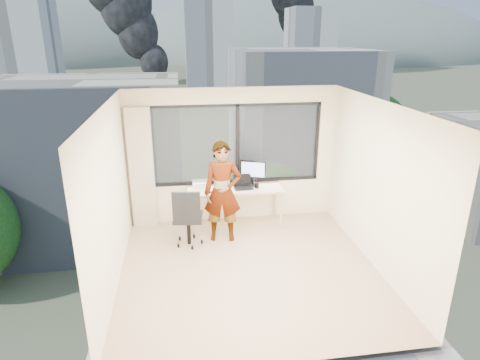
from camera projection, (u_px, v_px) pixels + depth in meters
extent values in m
cube|color=tan|center=(249.00, 269.00, 6.48)|extent=(4.00, 4.00, 0.01)
cube|color=white|center=(251.00, 105.00, 5.61)|extent=(4.00, 4.00, 0.01)
cube|color=beige|center=(283.00, 264.00, 4.18)|extent=(4.00, 0.01, 2.60)
cube|color=beige|center=(110.00, 201.00, 5.77)|extent=(0.01, 4.00, 2.60)
cube|color=beige|center=(378.00, 186.00, 6.32)|extent=(0.01, 4.00, 2.60)
cube|color=beige|center=(142.00, 169.00, 7.61)|extent=(0.45, 0.14, 2.30)
cube|color=beige|center=(235.00, 206.00, 7.90)|extent=(1.80, 0.60, 0.75)
imported|color=#2D2D33|center=(223.00, 192.00, 7.17)|extent=(0.71, 0.51, 1.80)
cube|color=white|center=(201.00, 183.00, 7.92)|extent=(0.36, 0.31, 0.08)
cube|color=black|center=(211.00, 192.00, 7.57)|extent=(0.11, 0.05, 0.01)
cylinder|color=black|center=(257.00, 185.00, 7.78)|extent=(0.09, 0.09, 0.10)
ellipsoid|color=#0C4D47|center=(241.00, 179.00, 7.97)|extent=(0.30, 0.22, 0.21)
cube|color=#515B3D|center=(182.00, 96.00, 122.99)|extent=(400.00, 400.00, 0.04)
cube|color=beige|center=(89.00, 162.00, 35.56)|extent=(16.00, 12.00, 14.00)
cube|color=silver|center=(298.00, 125.00, 45.55)|extent=(14.00, 13.00, 16.00)
cube|color=silver|center=(21.00, 51.00, 90.20)|extent=(14.00, 14.00, 28.00)
cube|color=silver|center=(208.00, 43.00, 119.03)|extent=(13.00, 13.00, 30.00)
cube|color=silver|center=(309.00, 47.00, 143.40)|extent=(15.00, 15.00, 26.00)
cube|color=silver|center=(2.00, 54.00, 139.03)|extent=(16.00, 14.00, 22.00)
ellipsoid|color=slate|center=(9.00, 60.00, 292.90)|extent=(288.00, 216.00, 90.00)
ellipsoid|color=slate|center=(307.00, 57.00, 323.00)|extent=(300.00, 220.00, 96.00)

